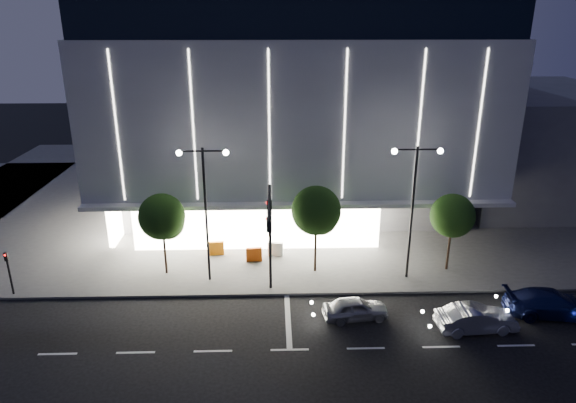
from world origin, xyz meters
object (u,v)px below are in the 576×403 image
Objects in this scene: ped_signal_far at (9,269)px; street_lamp_west at (205,196)px; street_lamp_east at (414,194)px; car_lead at (355,309)px; tree_mid at (317,213)px; car_second at (476,319)px; barrier_d at (275,249)px; traffic_mast at (270,226)px; tree_right at (453,218)px; car_third at (551,303)px; tree_left at (162,219)px; barrier_a at (216,248)px; barrier_c at (254,255)px.

street_lamp_west is at bearing 7.13° from ped_signal_far.
street_lamp_east reaches higher than car_lead.
tree_mid reaches higher than car_second.
car_second is 14.50m from barrier_d.
car_second is (8.30, -7.04, -3.61)m from tree_mid.
barrier_d is (0.34, 6.10, -4.38)m from traffic_mast.
tree_right reaches higher than car_third.
street_lamp_east reaches higher than tree_left.
tree_mid is at bearing 180.00° from tree_right.
tree_left is 10.00m from tree_mid.
street_lamp_east is 8.31m from car_second.
barrier_a is (3.05, 2.67, -3.38)m from tree_left.
barrier_a is 4.27m from barrier_d.
barrier_d is (16.34, 4.94, -1.24)m from ped_signal_far.
barrier_c is at bearing 32.97° from car_lead.
tree_mid is 7.01m from car_lead.
barrier_d is (-15.93, 8.05, -0.11)m from car_third.
traffic_mast is 1.15× the size of tree_mid.
car_third is at bearing -5.50° from ped_signal_far.
street_lamp_west is 8.18× the size of barrier_c.
tree_right is 1.25× the size of car_second.
barrier_c is (-13.20, 1.56, -3.23)m from tree_right.
street_lamp_east is 1.63× the size of tree_right.
tree_mid is (19.03, 2.52, 2.45)m from ped_signal_far.
traffic_mast is at bearing 87.79° from car_third.
barrier_d is at bearing 22.57° from barrier_c.
car_lead reaches higher than barrier_d.
street_lamp_west reaches higher than car_third.
traffic_mast is 12.58m from car_second.
car_second is at bearing -68.85° from street_lamp_east.
barrier_d is at bearing -9.55° from barrier_a.
tree_right reaches higher than barrier_d.
street_lamp_west is 3.00× the size of ped_signal_far.
street_lamp_east is 3.00× the size of ped_signal_far.
barrier_c is 1.00× the size of barrier_d.
street_lamp_east is 1.71× the size of car_third.
barrier_a is (-15.95, 2.67, -3.23)m from tree_right.
ped_signal_far is at bearing -176.56° from street_lamp_east.
tree_right is at bearing 18.63° from street_lamp_east.
street_lamp_west is 3.69m from tree_left.
barrier_a is at bearing 164.06° from street_lamp_east.
street_lamp_east is 8.18× the size of barrier_a.
car_third is (4.24, -5.63, -3.12)m from tree_right.
tree_right is at bearing -0.00° from tree_mid.
tree_mid reaches higher than car_third.
barrier_c is (-12.51, 8.60, -0.08)m from car_second.
ped_signal_far is at bearing -174.86° from tree_right.
ped_signal_far reaches higher than barrier_d.
ped_signal_far is at bearing -171.49° from barrier_c.
tree_left is 0.93× the size of tree_mid.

